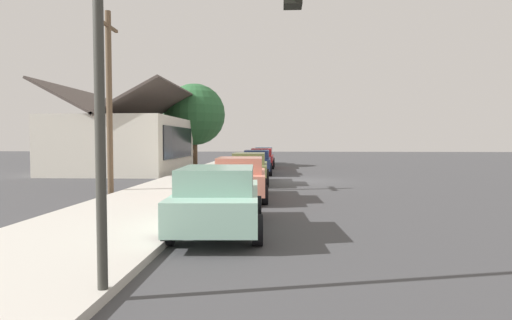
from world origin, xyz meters
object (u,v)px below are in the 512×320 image
car_seafoam (219,198)px  car_cherry (262,158)px  car_olive (250,168)px  traffic_light_main (176,44)px  shade_tree (195,115)px  car_skyblue (264,155)px  utility_pole_wooden (109,99)px  fire_hydrant_red (229,169)px  car_navy (257,162)px  car_coral (240,178)px

car_seafoam → car_cherry: 23.27m
car_seafoam → car_olive: 11.17m
car_seafoam → traffic_light_main: traffic_light_main is taller
car_olive → shade_tree: size_ratio=0.69×
traffic_light_main → car_skyblue: bearing=0.3°
utility_pole_wooden → fire_hydrant_red: (7.59, -4.00, -3.43)m
car_navy → utility_pole_wooden: utility_pole_wooden is taller
car_seafoam → traffic_light_main: (-4.42, -0.10, 2.67)m
car_olive → fire_hydrant_red: car_olive is taller
utility_pole_wooden → fire_hydrant_red: 9.24m
shade_tree → fire_hydrant_red: shade_tree is taller
car_seafoam → fire_hydrant_red: size_ratio=6.78×
car_cherry → car_skyblue: same height
car_olive → car_seafoam: bearing=178.8°
car_cherry → utility_pole_wooden: 17.58m
shade_tree → traffic_light_main: 29.67m
traffic_light_main → fire_hydrant_red: 19.21m
fire_hydrant_red → car_cherry: bearing=-10.3°
car_navy → car_cherry: size_ratio=1.02×
car_navy → traffic_light_main: size_ratio=0.89×
car_olive → utility_pole_wooden: (-4.27, 5.49, 3.11)m
car_coral → fire_hydrant_red: car_coral is taller
car_seafoam → car_navy: (17.29, 0.02, -0.00)m
traffic_light_main → car_navy: bearing=0.3°
car_coral → traffic_light_main: traffic_light_main is taller
car_navy → traffic_light_main: bearing=179.3°
utility_pole_wooden → fire_hydrant_red: bearing=-27.8°
car_navy → utility_pole_wooden: size_ratio=0.61×
car_coral → car_olive: 5.63m
car_seafoam → shade_tree: bearing=9.8°
car_olive → car_coral: bearing=179.2°
car_olive → utility_pole_wooden: bearing=126.3°
car_skyblue → car_cherry: bearing=178.2°
shade_tree → utility_pole_wooden: size_ratio=0.93×
car_navy → car_skyblue: 11.85m
car_cherry → fire_hydrant_red: car_cherry is taller
shade_tree → traffic_light_main: shade_tree is taller
car_skyblue → traffic_light_main: traffic_light_main is taller
car_coral → car_navy: 11.74m
traffic_light_main → car_olive: bearing=0.6°
car_coral → shade_tree: shade_tree is taller
car_coral → utility_pole_wooden: size_ratio=0.60×
car_cherry → car_seafoam: bearing=179.9°
car_cherry → traffic_light_main: (-27.69, -0.06, 2.68)m
car_coral → utility_pole_wooden: utility_pole_wooden is taller
car_skyblue → shade_tree: (-4.47, 5.62, 3.57)m
car_coral → car_olive: (5.63, 0.07, 0.00)m
car_skyblue → utility_pole_wooden: size_ratio=0.63×
car_olive → car_navy: 6.12m
car_seafoam → car_cherry: same height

